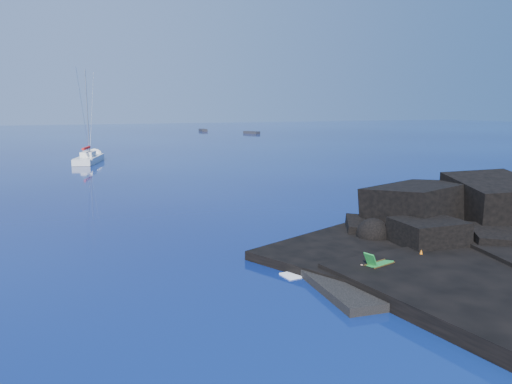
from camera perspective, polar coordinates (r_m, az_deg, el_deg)
ground at (r=20.03m, az=7.42°, el=-11.92°), size 400.00×400.00×0.00m
headland at (r=30.43m, az=25.97°, el=-5.26°), size 24.00×24.00×3.60m
beach at (r=22.90m, az=16.62°, el=-9.43°), size 9.08×6.86×0.70m
surf_foam at (r=26.59m, az=11.20°, el=-6.52°), size 10.00×8.00×0.06m
sailboat at (r=69.95m, az=-18.51°, el=3.22°), size 5.84×11.81×12.18m
deck_chair at (r=22.38m, az=13.99°, el=-7.49°), size 1.55×0.98×0.99m
towel at (r=22.00m, az=10.93°, el=-8.97°), size 1.86×0.89×0.05m
sunbather at (r=21.95m, az=10.94°, el=-8.59°), size 1.77×0.48×0.26m
marker_cone at (r=24.46m, az=18.35°, el=-6.82°), size 0.34×0.34×0.49m
distant_boat_a at (r=150.72m, az=-6.06°, el=6.92°), size 2.03×5.27×0.69m
distant_boat_b at (r=136.38m, az=-0.51°, el=6.68°), size 3.28×5.33×0.68m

